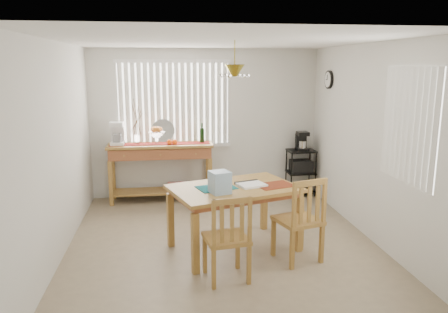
{
  "coord_description": "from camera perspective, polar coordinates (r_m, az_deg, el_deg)",
  "views": [
    {
      "loc": [
        -0.71,
        -5.41,
        2.31
      ],
      "look_at": [
        0.1,
        0.55,
        1.05
      ],
      "focal_mm": 35.0,
      "sensor_mm": 36.0,
      "label": 1
    }
  ],
  "objects": [
    {
      "name": "ground",
      "position": [
        5.93,
        -0.24,
        -11.16
      ],
      "size": [
        4.0,
        4.5,
        0.01
      ],
      "primitive_type": "cube",
      "color": "gray"
    },
    {
      "name": "room_shell",
      "position": [
        5.51,
        -0.25,
        5.38
      ],
      "size": [
        4.2,
        4.7,
        2.7
      ],
      "color": "silver",
      "rests_on": "ground"
    },
    {
      "name": "sideboard",
      "position": [
        7.55,
        -8.19,
        -0.22
      ],
      "size": [
        1.77,
        0.5,
        1.0
      ],
      "color": "#A97C39",
      "rests_on": "ground"
    },
    {
      "name": "sideboard_items",
      "position": [
        7.51,
        -10.57,
        2.8
      ],
      "size": [
        1.69,
        0.43,
        0.76
      ],
      "color": "maroon",
      "rests_on": "sideboard"
    },
    {
      "name": "wire_cart",
      "position": [
        8.0,
        10.0,
        -1.47
      ],
      "size": [
        0.48,
        0.39,
        0.82
      ],
      "color": "black",
      "rests_on": "ground"
    },
    {
      "name": "cart_items",
      "position": [
        7.92,
        10.11,
        1.95
      ],
      "size": [
        0.19,
        0.23,
        0.34
      ],
      "color": "black",
      "rests_on": "wire_cart"
    },
    {
      "name": "dining_table",
      "position": [
        5.49,
        1.32,
        -4.93
      ],
      "size": [
        1.76,
        1.41,
        0.82
      ],
      "color": "#A97C39",
      "rests_on": "ground"
    },
    {
      "name": "table_items",
      "position": [
        5.26,
        0.53,
        -3.49
      ],
      "size": [
        1.28,
        0.6,
        0.26
      ],
      "color": "#126167",
      "rests_on": "dining_table"
    },
    {
      "name": "chair_left",
      "position": [
        4.78,
        0.45,
        -10.66
      ],
      "size": [
        0.52,
        0.52,
        0.98
      ],
      "color": "#A97C39",
      "rests_on": "ground"
    },
    {
      "name": "chair_right",
      "position": [
        5.3,
        9.91,
        -8.18
      ],
      "size": [
        0.6,
        0.6,
        1.04
      ],
      "color": "#A97C39",
      "rests_on": "ground"
    }
  ]
}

